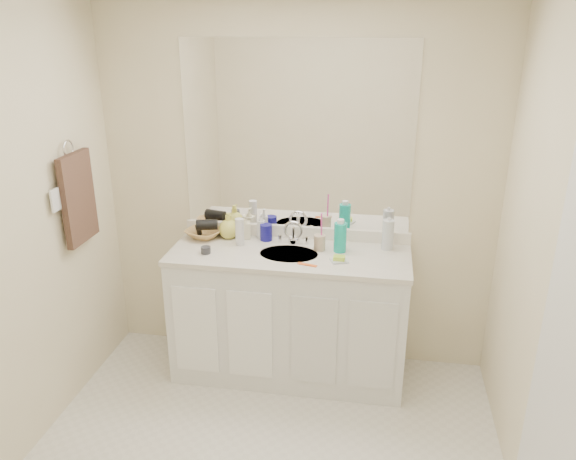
{
  "coord_description": "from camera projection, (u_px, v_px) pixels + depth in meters",
  "views": [
    {
      "loc": [
        0.54,
        -2.19,
        2.27
      ],
      "look_at": [
        0.0,
        0.97,
        1.05
      ],
      "focal_mm": 35.0,
      "sensor_mm": 36.0,
      "label": 1
    }
  ],
  "objects": [
    {
      "name": "mirror",
      "position": [
        297.0,
        137.0,
        3.55
      ],
      "size": [
        1.48,
        0.01,
        1.2
      ],
      "primitive_type": "cube",
      "color": "white",
      "rests_on": "wall_back"
    },
    {
      "name": "faucet",
      "position": [
        293.0,
        235.0,
        3.67
      ],
      "size": [
        0.02,
        0.02,
        0.11
      ],
      "primitive_type": "cylinder",
      "color": "silver",
      "rests_on": "countertop"
    },
    {
      "name": "hand_towel",
      "position": [
        78.0,
        198.0,
        3.38
      ],
      "size": [
        0.04,
        0.32,
        0.55
      ],
      "primitive_type": "cube",
      "color": "#2E1F18",
      "rests_on": "towel_ring"
    },
    {
      "name": "wicker_basket",
      "position": [
        205.0,
        233.0,
        3.78
      ],
      "size": [
        0.3,
        0.3,
        0.06
      ],
      "primitive_type": "imported",
      "rotation": [
        0.0,
        0.0,
        -0.32
      ],
      "color": "#B68749",
      "rests_on": "countertop"
    },
    {
      "name": "wall_back",
      "position": [
        296.0,
        191.0,
        3.68
      ],
      "size": [
        2.6,
        0.02,
        2.4
      ],
      "primitive_type": "cube",
      "color": "#F1E4BD",
      "rests_on": "floor"
    },
    {
      "name": "countertop",
      "position": [
        289.0,
        255.0,
        3.55
      ],
      "size": [
        1.52,
        0.57,
        0.03
      ],
      "primitive_type": "cube",
      "color": "silver",
      "rests_on": "vanity_cabinet"
    },
    {
      "name": "mouthwash_bottle",
      "position": [
        340.0,
        237.0,
        3.53
      ],
      "size": [
        0.1,
        0.1,
        0.19
      ],
      "primitive_type": "cylinder",
      "rotation": [
        0.0,
        0.0,
        0.24
      ],
      "color": "#0EAF9A",
      "rests_on": "countertop"
    },
    {
      "name": "green_soap",
      "position": [
        339.0,
        258.0,
        3.4
      ],
      "size": [
        0.07,
        0.05,
        0.02
      ],
      "primitive_type": "cube",
      "rotation": [
        0.0,
        0.0,
        -0.02
      ],
      "color": "#B3DF36",
      "rests_on": "soap_dish"
    },
    {
      "name": "clear_pump_bottle",
      "position": [
        388.0,
        235.0,
        3.56
      ],
      "size": [
        0.1,
        0.1,
        0.19
      ],
      "primitive_type": "cylinder",
      "rotation": [
        0.0,
        0.0,
        0.41
      ],
      "color": "silver",
      "rests_on": "countertop"
    },
    {
      "name": "soap_bottle_white",
      "position": [
        261.0,
        226.0,
        3.75
      ],
      "size": [
        0.07,
        0.07,
        0.17
      ],
      "primitive_type": "imported",
      "rotation": [
        0.0,
        0.0,
        -0.04
      ],
      "color": "white",
      "rests_on": "countertop"
    },
    {
      "name": "door",
      "position": [
        572.0,
        384.0,
        2.08
      ],
      "size": [
        0.02,
        0.82,
        2.0
      ],
      "primitive_type": "cube",
      "color": "white",
      "rests_on": "floor"
    },
    {
      "name": "dark_jar",
      "position": [
        206.0,
        250.0,
        3.52
      ],
      "size": [
        0.07,
        0.07,
        0.04
      ],
      "primitive_type": "cylinder",
      "rotation": [
        0.0,
        0.0,
        -0.1
      ],
      "color": "#2F3036",
      "rests_on": "countertop"
    },
    {
      "name": "blue_mug",
      "position": [
        266.0,
        232.0,
        3.72
      ],
      "size": [
        0.09,
        0.09,
        0.11
      ],
      "primitive_type": "cylinder",
      "rotation": [
        0.0,
        0.0,
        0.13
      ],
      "color": "navy",
      "rests_on": "countertop"
    },
    {
      "name": "wall_right",
      "position": [
        562.0,
        299.0,
        2.28
      ],
      "size": [
        0.02,
        2.6,
        2.4
      ],
      "primitive_type": "cube",
      "color": "#F1E4BD",
      "rests_on": "floor"
    },
    {
      "name": "towel_ring",
      "position": [
        68.0,
        149.0,
        3.28
      ],
      "size": [
        0.01,
        0.11,
        0.11
      ],
      "primitive_type": "torus",
      "rotation": [
        0.0,
        1.57,
        0.0
      ],
      "color": "silver",
      "rests_on": "wall_left"
    },
    {
      "name": "toothbrush",
      "position": [
        321.0,
        228.0,
        3.53
      ],
      "size": [
        0.01,
        0.04,
        0.21
      ],
      "primitive_type": "cylinder",
      "rotation": [
        0.14,
        0.0,
        -0.0
      ],
      "color": "#EB3DA7",
      "rests_on": "tan_cup"
    },
    {
      "name": "extra_white_bottle",
      "position": [
        240.0,
        232.0,
        3.63
      ],
      "size": [
        0.07,
        0.07,
        0.18
      ],
      "primitive_type": "cylinder",
      "rotation": [
        0.0,
        0.0,
        -0.22
      ],
      "color": "silver",
      "rests_on": "countertop"
    },
    {
      "name": "switch_plate",
      "position": [
        55.0,
        200.0,
        3.18
      ],
      "size": [
        0.01,
        0.08,
        0.13
      ],
      "primitive_type": "cube",
      "color": "white",
      "rests_on": "wall_left"
    },
    {
      "name": "orange_comb",
      "position": [
        307.0,
        265.0,
        3.36
      ],
      "size": [
        0.12,
        0.05,
        0.01
      ],
      "primitive_type": "cube",
      "rotation": [
        0.0,
        0.0,
        -0.25
      ],
      "color": "#F35A19",
      "rests_on": "countertop"
    },
    {
      "name": "sink_basin",
      "position": [
        289.0,
        255.0,
        3.53
      ],
      "size": [
        0.37,
        0.37,
        0.02
      ],
      "primitive_type": "cylinder",
      "color": "#BDB5A5",
      "rests_on": "countertop"
    },
    {
      "name": "tan_cup",
      "position": [
        320.0,
        243.0,
        3.57
      ],
      "size": [
        0.09,
        0.09,
        0.1
      ],
      "primitive_type": "cylinder",
      "rotation": [
        0.0,
        0.0,
        0.21
      ],
      "color": "tan",
      "rests_on": "countertop"
    },
    {
      "name": "soap_bottle_yellow",
      "position": [
        229.0,
        225.0,
        3.75
      ],
      "size": [
        0.17,
        0.17,
        0.17
      ],
      "primitive_type": "imported",
      "rotation": [
        0.0,
        0.0,
        0.32
      ],
      "color": "#DAD655",
      "rests_on": "countertop"
    },
    {
      "name": "soap_dish",
      "position": [
        339.0,
        261.0,
        3.41
      ],
      "size": [
        0.12,
        0.11,
        0.01
      ],
      "primitive_type": "cube",
      "rotation": [
        0.0,
        0.0,
        0.37
      ],
      "color": "silver",
      "rests_on": "countertop"
    },
    {
      "name": "hair_dryer",
      "position": [
        207.0,
        225.0,
        3.76
      ],
      "size": [
        0.15,
        0.1,
        0.07
      ],
      "primitive_type": "cylinder",
      "rotation": [
        0.0,
        1.57,
        0.23
      ],
      "color": "black",
      "rests_on": "wicker_basket"
    },
    {
      "name": "backsplash",
      "position": [
        296.0,
        232.0,
        3.77
      ],
      "size": [
        1.52,
        0.03,
        0.08
      ],
      "primitive_type": "cube",
      "color": "white",
      "rests_on": "countertop"
    },
    {
      "name": "vanity_cabinet",
      "position": [
        289.0,
        316.0,
        3.71
      ],
      "size": [
        1.5,
        0.55,
        0.85
      ],
      "primitive_type": "cube",
      "color": "white",
      "rests_on": "floor"
    },
    {
      "name": "soap_bottle_cream",
      "position": [
        245.0,
        226.0,
        3.75
      ],
      "size": [
        0.09,
        0.09,
        0.16
      ],
      "primitive_type": "imported",
      "rotation": [
        0.0,
        0.0,
        0.27
      ],
      "color": "beige",
      "rests_on": "countertop"
    }
  ]
}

